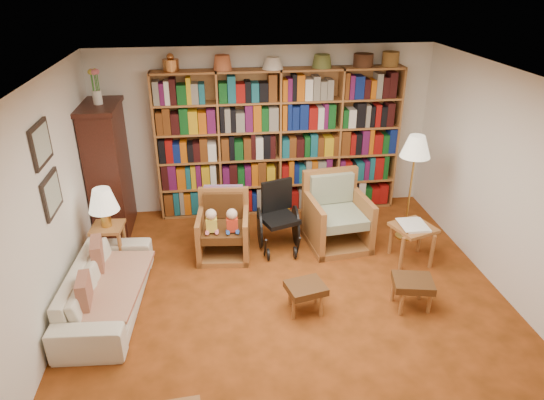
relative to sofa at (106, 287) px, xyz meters
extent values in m
plane|color=#974317|center=(2.05, -0.11, -0.27)|extent=(5.00, 5.00, 0.00)
plane|color=white|center=(2.05, -0.11, 2.23)|extent=(5.00, 5.00, 0.00)
plane|color=silver|center=(2.05, 2.39, 0.98)|extent=(5.00, 0.00, 5.00)
plane|color=silver|center=(2.05, -2.61, 0.98)|extent=(5.00, 0.00, 5.00)
plane|color=silver|center=(-0.45, -0.11, 0.98)|extent=(0.00, 5.00, 5.00)
plane|color=silver|center=(4.55, -0.11, 0.98)|extent=(0.00, 5.00, 5.00)
cube|color=#A06531|center=(2.25, 2.23, 0.83)|extent=(3.60, 0.30, 2.20)
cube|color=#3B1710|center=(-0.21, 1.89, 0.63)|extent=(0.45, 0.90, 1.80)
cube|color=#3B1710|center=(-0.21, 1.89, 1.56)|extent=(0.50, 0.95, 0.06)
cylinder|color=silver|center=(-0.21, 1.89, 1.68)|extent=(0.12, 0.12, 0.18)
cube|color=black|center=(-0.43, 0.19, 1.63)|extent=(0.03, 0.52, 0.42)
cube|color=gray|center=(-0.42, 0.19, 1.63)|extent=(0.01, 0.44, 0.34)
cube|color=black|center=(-0.43, 0.19, 1.08)|extent=(0.03, 0.52, 0.42)
cube|color=gray|center=(-0.42, 0.19, 1.08)|extent=(0.01, 0.44, 0.34)
imported|color=beige|center=(0.00, 0.00, 0.00)|extent=(1.88, 0.83, 0.54)
cube|color=beige|center=(0.05, 0.00, 0.03)|extent=(0.86, 1.40, 0.04)
cube|color=maroon|center=(-0.13, 0.35, 0.18)|extent=(0.17, 0.39, 0.37)
cube|color=maroon|center=(-0.13, -0.35, 0.18)|extent=(0.14, 0.36, 0.35)
cube|color=#A06531|center=(-0.10, 0.87, 0.29)|extent=(0.41, 0.41, 0.04)
cylinder|color=#A06531|center=(-0.25, 0.72, 0.00)|extent=(0.05, 0.05, 0.54)
cylinder|color=#A06531|center=(0.05, 0.72, 0.00)|extent=(0.05, 0.05, 0.54)
cylinder|color=#A06531|center=(-0.25, 1.03, 0.00)|extent=(0.05, 0.05, 0.54)
cylinder|color=#A06531|center=(0.05, 1.03, 0.00)|extent=(0.05, 0.05, 0.54)
cylinder|color=gold|center=(-0.10, 0.87, 0.42)|extent=(0.12, 0.12, 0.21)
cone|color=beige|center=(-0.10, 0.87, 0.67)|extent=(0.37, 0.37, 0.29)
cube|color=#A06531|center=(1.33, 0.97, -0.23)|extent=(0.73, 0.76, 0.07)
cube|color=#A06531|center=(1.03, 0.97, 0.03)|extent=(0.13, 0.70, 0.60)
cube|color=#A06531|center=(1.64, 0.97, 0.03)|extent=(0.13, 0.70, 0.60)
cube|color=#A06531|center=(1.33, 1.28, 0.15)|extent=(0.67, 0.14, 0.84)
cube|color=#4A2D13|center=(1.33, 0.94, 0.10)|extent=(0.58, 0.63, 0.11)
cube|color=#4A2D13|center=(1.33, 1.22, 0.35)|extent=(0.53, 0.14, 0.35)
cube|color=#CD366B|center=(1.33, 1.32, 0.40)|extent=(0.52, 0.11, 0.37)
cube|color=#A06531|center=(2.89, 1.04, -0.22)|extent=(0.88, 0.91, 0.09)
cube|color=#A06531|center=(2.54, 1.04, 0.08)|extent=(0.17, 0.82, 0.70)
cube|color=#A06531|center=(3.25, 1.04, 0.08)|extent=(0.17, 0.82, 0.70)
cube|color=#A06531|center=(2.89, 1.41, 0.22)|extent=(0.79, 0.18, 0.98)
cube|color=#9EA684|center=(2.89, 1.01, 0.17)|extent=(0.69, 0.76, 0.13)
cube|color=#9EA684|center=(2.89, 1.33, 0.45)|extent=(0.62, 0.18, 0.42)
cube|color=black|center=(2.08, 1.04, 0.18)|extent=(0.57, 0.57, 0.06)
cube|color=black|center=(2.08, 1.26, 0.43)|extent=(0.44, 0.20, 0.45)
cylinder|color=black|center=(1.83, 1.14, 0.01)|extent=(0.03, 0.56, 0.56)
cylinder|color=black|center=(2.33, 1.14, 0.01)|extent=(0.03, 0.56, 0.56)
cylinder|color=black|center=(1.90, 0.76, -0.19)|extent=(0.03, 0.16, 0.16)
cylinder|color=black|center=(2.26, 0.76, -0.19)|extent=(0.03, 0.16, 0.16)
cylinder|color=gold|center=(3.90, 1.11, -0.25)|extent=(0.26, 0.26, 0.03)
cylinder|color=gold|center=(3.90, 1.11, 0.37)|extent=(0.03, 0.03, 1.28)
cone|color=beige|center=(3.90, 1.11, 1.10)|extent=(0.40, 0.40, 0.29)
cube|color=#A06531|center=(3.74, 0.51, 0.22)|extent=(0.60, 0.60, 0.04)
cylinder|color=#A06531|center=(3.54, 0.32, -0.03)|extent=(0.05, 0.05, 0.47)
cylinder|color=#A06531|center=(3.94, 0.32, -0.03)|extent=(0.05, 0.05, 0.47)
cylinder|color=#A06531|center=(3.54, 0.71, -0.03)|extent=(0.05, 0.05, 0.47)
cylinder|color=#A06531|center=(3.94, 0.71, -0.03)|extent=(0.05, 0.05, 0.47)
cube|color=white|center=(3.74, 0.51, 0.26)|extent=(0.41, 0.46, 0.03)
cube|color=#4A2D13|center=(2.19, -0.34, 0.04)|extent=(0.48, 0.43, 0.08)
cylinder|color=#A06531|center=(2.04, -0.46, -0.14)|extent=(0.04, 0.04, 0.26)
cylinder|color=#A06531|center=(2.34, -0.46, -0.14)|extent=(0.04, 0.04, 0.26)
cylinder|color=#A06531|center=(2.04, -0.21, -0.14)|extent=(0.04, 0.04, 0.26)
cylinder|color=#A06531|center=(2.34, -0.21, -0.14)|extent=(0.04, 0.04, 0.26)
cube|color=#4A2D13|center=(3.38, -0.41, 0.05)|extent=(0.50, 0.44, 0.09)
cylinder|color=#A06531|center=(3.22, -0.54, -0.13)|extent=(0.04, 0.04, 0.28)
cylinder|color=#A06531|center=(3.54, -0.54, -0.13)|extent=(0.04, 0.04, 0.28)
cylinder|color=#A06531|center=(3.22, -0.29, -0.13)|extent=(0.04, 0.04, 0.28)
cylinder|color=#A06531|center=(3.54, -0.29, -0.13)|extent=(0.04, 0.04, 0.28)
camera|label=1|loc=(1.27, -4.63, 3.20)|focal=32.00mm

